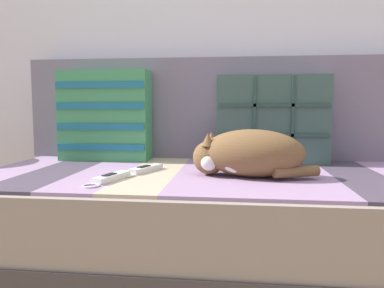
# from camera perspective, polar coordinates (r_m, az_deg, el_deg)

# --- Properties ---
(ground_plane) EXTENTS (14.00, 14.00, 0.00)m
(ground_plane) POSITION_cam_1_polar(r_m,az_deg,el_deg) (1.31, 5.19, -21.04)
(ground_plane) COLOR #937556
(couch) EXTENTS (1.80, 0.85, 0.37)m
(couch) POSITION_cam_1_polar(r_m,az_deg,el_deg) (1.36, 5.42, -11.83)
(couch) COLOR #3D3838
(couch) RESTS_ON ground_plane
(sofa_backrest) EXTENTS (1.76, 0.14, 0.43)m
(sofa_backrest) POSITION_cam_1_polar(r_m,az_deg,el_deg) (1.65, 5.86, 5.40)
(sofa_backrest) COLOR slate
(sofa_backrest) RESTS_ON couch
(throw_pillow_quilted) EXTENTS (0.43, 0.14, 0.34)m
(throw_pillow_quilted) POSITION_cam_1_polar(r_m,az_deg,el_deg) (1.51, 12.06, 3.67)
(throw_pillow_quilted) COLOR #38514C
(throw_pillow_quilted) RESTS_ON couch
(throw_pillow_striped) EXTENTS (0.37, 0.14, 0.37)m
(throw_pillow_striped) POSITION_cam_1_polar(r_m,az_deg,el_deg) (1.60, -13.03, 4.22)
(throw_pillow_striped) COLOR #3D8956
(throw_pillow_striped) RESTS_ON couch
(sleeping_cat) EXTENTS (0.40, 0.21, 0.15)m
(sleeping_cat) POSITION_cam_1_polar(r_m,az_deg,el_deg) (1.20, 8.20, -1.55)
(sleeping_cat) COLOR brown
(sleeping_cat) RESTS_ON couch
(game_remote_near) EXTENTS (0.10, 0.20, 0.02)m
(game_remote_near) POSITION_cam_1_polar(r_m,az_deg,el_deg) (1.16, -12.38, -5.06)
(game_remote_near) COLOR white
(game_remote_near) RESTS_ON couch
(game_remote_far) EXTENTS (0.12, 0.20, 0.02)m
(game_remote_far) POSITION_cam_1_polar(r_m,az_deg,el_deg) (1.30, -7.23, -3.85)
(game_remote_far) COLOR white
(game_remote_far) RESTS_ON couch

